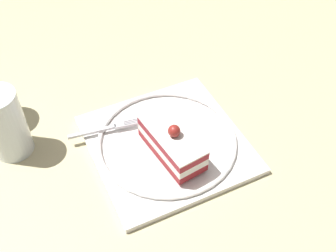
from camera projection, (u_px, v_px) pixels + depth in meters
name	position (u px, v px, depth m)	size (l,w,h in m)	color
ground_plane	(169.00, 149.00, 0.69)	(2.40, 2.40, 0.00)	tan
dessert_plate	(168.00, 142.00, 0.69)	(0.27, 0.27, 0.02)	silver
cake_slice	(172.00, 142.00, 0.65)	(0.05, 0.12, 0.06)	maroon
fork	(108.00, 128.00, 0.69)	(0.12, 0.04, 0.00)	silver
drink_glass_near	(6.00, 127.00, 0.65)	(0.06, 0.06, 0.12)	silver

